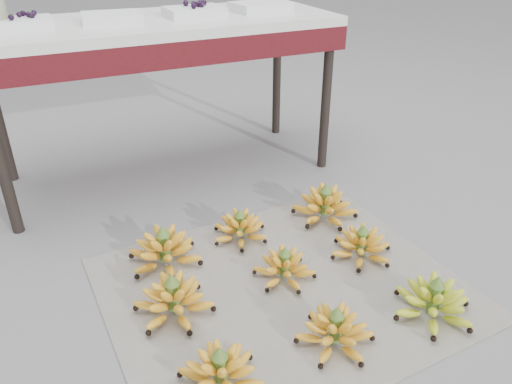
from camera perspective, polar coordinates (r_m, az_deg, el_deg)
name	(u,v)px	position (r m, az deg, el deg)	size (l,w,h in m)	color
ground	(268,281)	(1.91, 1.42, -10.10)	(60.00, 60.00, 0.00)	slate
newspaper_mat	(283,288)	(1.87, 3.14, -10.90)	(1.25, 1.05, 0.01)	beige
bunch_front_left	(220,373)	(1.52, -4.10, -19.96)	(0.32, 0.32, 0.15)	gold
bunch_front_center	(335,331)	(1.65, 9.04, -15.46)	(0.29, 0.29, 0.15)	gold
bunch_front_right	(433,302)	(1.82, 19.62, -11.77)	(0.36, 0.36, 0.17)	#A2C02A
bunch_mid_left	(174,300)	(1.75, -9.39, -12.08)	(0.35, 0.35, 0.17)	gold
bunch_mid_center	(284,267)	(1.89, 3.27, -8.60)	(0.28, 0.28, 0.14)	gold
bunch_mid_right	(362,246)	(2.04, 11.98, -6.01)	(0.29, 0.29, 0.15)	gold
bunch_back_left	(165,251)	(1.98, -10.40, -6.65)	(0.37, 0.37, 0.18)	gold
bunch_back_center	(240,228)	(2.11, -1.84, -4.16)	(0.25, 0.25, 0.14)	gold
bunch_back_right	(325,206)	(2.27, 7.87, -1.57)	(0.32, 0.32, 0.17)	gold
vendor_table	(160,38)	(2.50, -10.96, 16.86)	(1.66, 0.66, 0.80)	black
tray_far_left	(22,23)	(2.42, -25.21, 17.11)	(0.25, 0.18, 0.06)	silver
tray_left	(112,17)	(2.43, -16.14, 18.62)	(0.28, 0.21, 0.04)	silver
tray_right	(195,11)	(2.51, -7.04, 19.83)	(0.27, 0.20, 0.07)	silver
tray_far_right	(261,7)	(2.64, 0.53, 20.43)	(0.29, 0.22, 0.04)	silver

